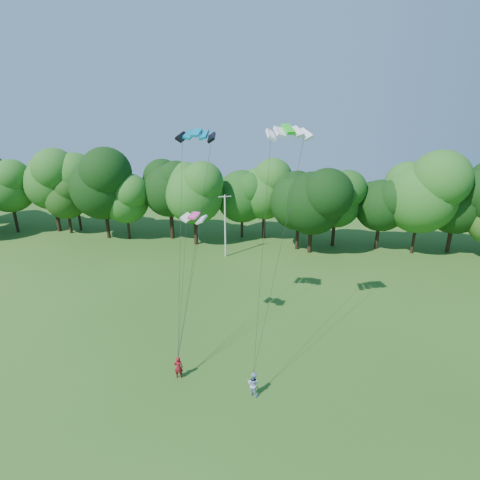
# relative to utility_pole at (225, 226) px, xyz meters

# --- Properties ---
(ground) EXTENTS (160.00, 160.00, 0.00)m
(ground) POSITION_rel_utility_pole_xyz_m (2.71, -30.07, -4.14)
(ground) COLOR #204F15
(ground) RESTS_ON ground
(utility_pole) EXTENTS (1.52, 0.69, 8.04)m
(utility_pole) POSITION_rel_utility_pole_xyz_m (0.00, 0.00, 0.00)
(utility_pole) COLOR silver
(utility_pole) RESTS_ON ground
(kite_flyer_left) EXTENTS (0.68, 0.51, 1.71)m
(kite_flyer_left) POSITION_rel_utility_pole_xyz_m (1.36, -23.17, -3.28)
(kite_flyer_left) COLOR maroon
(kite_flyer_left) RESTS_ON ground
(kite_flyer_right) EXTENTS (1.00, 0.89, 1.70)m
(kite_flyer_right) POSITION_rel_utility_pole_xyz_m (6.74, -23.95, -3.29)
(kite_flyer_right) COLOR #B0C1F5
(kite_flyer_right) RESTS_ON ground
(kite_teal) EXTENTS (2.81, 1.34, 0.60)m
(kite_teal) POSITION_rel_utility_pole_xyz_m (1.54, -16.96, 12.20)
(kite_teal) COLOR #057DA1
(kite_teal) RESTS_ON ground
(kite_green) EXTENTS (3.36, 2.45, 0.68)m
(kite_green) POSITION_rel_utility_pole_xyz_m (8.06, -17.13, 12.49)
(kite_green) COLOR #25DE21
(kite_green) RESTS_ON ground
(kite_pink) EXTENTS (2.10, 1.42, 0.39)m
(kite_pink) POSITION_rel_utility_pole_xyz_m (1.45, -18.18, 6.35)
(kite_pink) COLOR #E8408C
(kite_pink) RESTS_ON ground
(tree_back_west) EXTENTS (6.84, 6.84, 9.95)m
(tree_back_west) POSITION_rel_utility_pole_xyz_m (-25.25, 5.59, 2.07)
(tree_back_west) COLOR #342615
(tree_back_west) RESTS_ON ground
(tree_back_center) EXTENTS (8.81, 8.81, 12.82)m
(tree_back_center) POSITION_rel_utility_pole_xyz_m (10.66, 3.25, 3.86)
(tree_back_center) COLOR #322213
(tree_back_center) RESTS_ON ground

